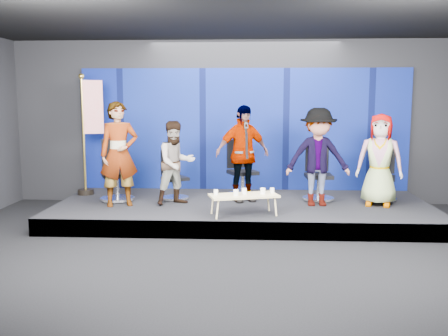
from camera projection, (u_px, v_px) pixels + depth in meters
The scene contains 21 objects.
ground at pixel (240, 260), 7.04m from camera, with size 10.00×10.00×0.00m, color black.
room_walls at pixel (241, 86), 6.71m from camera, with size 10.02×8.02×3.51m.
riser at pixel (243, 210), 9.49m from camera, with size 7.00×3.00×0.30m, color black.
backdrop at pixel (244, 129), 10.73m from camera, with size 7.00×0.08×2.60m, color #08135F.
chair_a at pixel (117, 180), 9.64m from camera, with size 0.87×0.87×1.18m.
panelist_a at pixel (119, 154), 9.08m from camera, with size 0.70×0.46×1.91m, color black.
chair_b at pixel (174, 183), 9.78m from camera, with size 0.75×0.75×0.96m.
panelist_b at pixel (176, 163), 9.23m from camera, with size 0.76×0.59×1.55m, color black.
chair_c at pixel (242, 178), 10.07m from camera, with size 0.85×0.85×1.14m.
panelist_c at pixel (242, 154), 9.50m from camera, with size 1.08×0.45×1.84m, color black.
chair_d at pixel (318, 181), 9.68m from camera, with size 0.65×0.65×1.11m.
panelist_d at pixel (318, 157), 9.12m from camera, with size 1.16×0.67×1.80m, color black.
chair_e at pixel (382, 183), 9.65m from camera, with size 0.73×0.73×1.04m.
panelist_e at pixel (380, 160), 9.13m from camera, with size 0.83×0.54×1.69m, color black.
coffee_table at pixel (244, 196), 8.42m from camera, with size 1.24×0.79×0.35m.
mug_a at pixel (216, 192), 8.39m from camera, with size 0.07×0.07×0.09m, color white.
mug_b at pixel (236, 193), 8.31m from camera, with size 0.09×0.09×0.10m, color white.
mug_c at pixel (244, 191), 8.46m from camera, with size 0.08×0.08×0.10m, color white.
mug_d at pixel (263, 191), 8.45m from camera, with size 0.09×0.09×0.10m, color white.
mug_e at pixel (272, 190), 8.55m from camera, with size 0.07×0.07×0.09m, color white.
flag_stand at pixel (90, 131), 10.14m from camera, with size 0.55×0.33×2.46m.
Camera 1 is at (0.14, -6.80, 2.26)m, focal length 40.00 mm.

